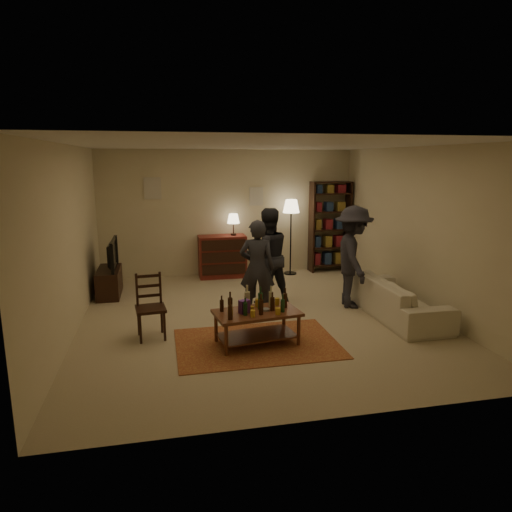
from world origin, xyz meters
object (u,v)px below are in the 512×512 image
object	(u,v)px
dining_chair	(150,304)
sofa	(397,298)
coffee_table	(256,315)
person_left	(257,268)
floor_lamp	(291,211)
person_right	(267,256)
tv_stand	(109,275)
person_by_sofa	(353,257)
bookshelf	(330,226)
dresser	(223,255)

from	to	relation	value
dining_chair	sofa	distance (m)	3.87
coffee_table	person_left	xyz separation A→B (m)	(0.27, 1.20, 0.37)
floor_lamp	person_right	distance (m)	2.24
dining_chair	tv_stand	bearing A→B (deg)	102.76
dining_chair	person_by_sofa	xyz separation A→B (m)	(3.37, 0.71, 0.38)
dining_chair	person_left	world-z (taller)	person_left
person_by_sofa	bookshelf	bearing A→B (deg)	-1.24
person_left	bookshelf	bearing A→B (deg)	-113.46
tv_stand	bookshelf	xyz separation A→B (m)	(4.69, 0.98, 0.65)
bookshelf	sofa	world-z (taller)	bookshelf
dining_chair	person_by_sofa	distance (m)	3.46
dining_chair	person_by_sofa	bearing A→B (deg)	5.68
dining_chair	sofa	size ratio (longest dim) A/B	0.45
floor_lamp	person_right	bearing A→B (deg)	-117.02
floor_lamp	person_by_sofa	xyz separation A→B (m)	(0.40, -2.40, -0.52)
coffee_table	dining_chair	bearing A→B (deg)	158.08
coffee_table	bookshelf	xyz separation A→B (m)	(2.50, 3.81, 0.62)
floor_lamp	sofa	xyz separation A→B (m)	(0.90, -3.05, -1.09)
person_by_sofa	dresser	bearing A→B (deg)	48.51
dresser	floor_lamp	size ratio (longest dim) A/B	0.83
floor_lamp	person_right	world-z (taller)	person_right
bookshelf	coffee_table	bearing A→B (deg)	-123.25
coffee_table	person_right	xyz separation A→B (m)	(0.57, 1.74, 0.43)
bookshelf	person_by_sofa	bearing A→B (deg)	-102.19
dining_chair	bookshelf	xyz separation A→B (m)	(3.91, 3.24, 0.54)
coffee_table	dresser	size ratio (longest dim) A/B	0.89
dining_chair	floor_lamp	world-z (taller)	floor_lamp
person_left	person_by_sofa	world-z (taller)	person_by_sofa
coffee_table	dresser	distance (m)	3.74
coffee_table	person_right	world-z (taller)	person_right
coffee_table	floor_lamp	xyz separation A→B (m)	(1.55, 3.68, 0.98)
coffee_table	floor_lamp	distance (m)	4.11
tv_stand	dresser	bearing A→B (deg)	22.07
person_by_sofa	tv_stand	bearing A→B (deg)	80.48
person_left	person_by_sofa	size ratio (longest dim) A/B	0.90
tv_stand	person_by_sofa	distance (m)	4.45
coffee_table	dining_chair	distance (m)	1.53
dresser	person_by_sofa	world-z (taller)	person_by_sofa
floor_lamp	sofa	size ratio (longest dim) A/B	0.79
person_right	person_by_sofa	size ratio (longest dim) A/B	0.97
sofa	person_by_sofa	distance (m)	1.00
sofa	person_by_sofa	size ratio (longest dim) A/B	1.20
sofa	person_left	xyz separation A→B (m)	(-2.18, 0.57, 0.48)
bookshelf	sofa	size ratio (longest dim) A/B	0.97
dining_chair	floor_lamp	xyz separation A→B (m)	(2.97, 3.11, 0.90)
tv_stand	sofa	xyz separation A→B (m)	(4.64, -2.20, -0.08)
dining_chair	bookshelf	size ratio (longest dim) A/B	0.46
person_right	person_left	bearing A→B (deg)	51.92
dining_chair	bookshelf	world-z (taller)	bookshelf
coffee_table	person_left	distance (m)	1.28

